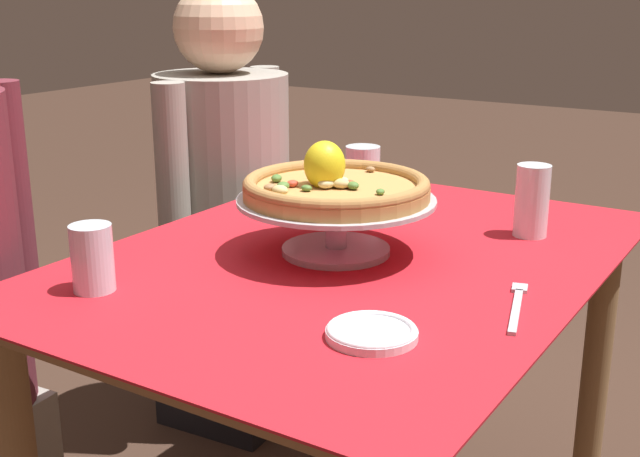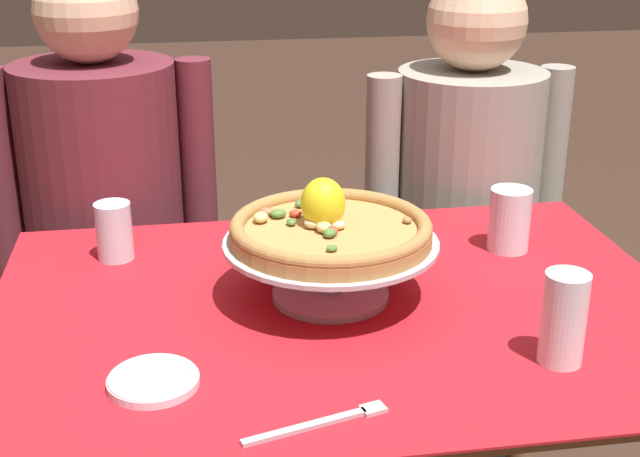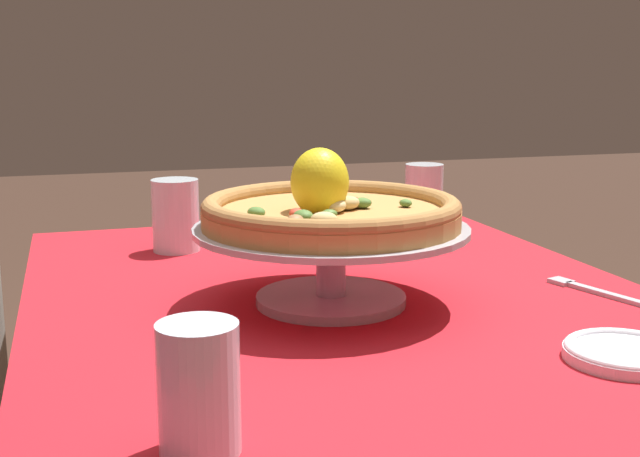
{
  "view_description": "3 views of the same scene",
  "coord_description": "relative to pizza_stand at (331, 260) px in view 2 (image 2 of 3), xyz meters",
  "views": [
    {
      "loc": [
        -1.21,
        -0.7,
        1.19
      ],
      "look_at": [
        -0.03,
        0.05,
        0.77
      ],
      "focal_mm": 45.92,
      "sensor_mm": 36.0,
      "label": 1
    },
    {
      "loc": [
        -0.24,
        -1.27,
        1.37
      ],
      "look_at": [
        -0.02,
        0.06,
        0.84
      ],
      "focal_mm": 49.16,
      "sensor_mm": 36.0,
      "label": 2
    },
    {
      "loc": [
        -0.99,
        0.34,
        1.03
      ],
      "look_at": [
        -0.05,
        0.06,
        0.83
      ],
      "focal_mm": 46.04,
      "sensor_mm": 36.0,
      "label": 3
    }
  ],
  "objects": [
    {
      "name": "water_glass_back_right",
      "position": [
        0.37,
        0.15,
        -0.02
      ],
      "size": [
        0.08,
        0.08,
        0.12
      ],
      "color": "silver",
      "rests_on": "dining_table"
    },
    {
      "name": "dinner_fork",
      "position": [
        -0.07,
        -0.36,
        -0.07
      ],
      "size": [
        0.2,
        0.07,
        0.01
      ],
      "color": "#B7B7C1",
      "rests_on": "dining_table"
    },
    {
      "name": "diner_right",
      "position": [
        0.44,
        0.61,
        -0.21
      ],
      "size": [
        0.5,
        0.37,
        1.2
      ],
      "color": "black",
      "rests_on": "ground"
    },
    {
      "name": "water_glass_front_right",
      "position": [
        0.29,
        -0.26,
        -0.01
      ],
      "size": [
        0.06,
        0.06,
        0.14
      ],
      "color": "white",
      "rests_on": "dining_table"
    },
    {
      "name": "diner_left",
      "position": [
        -0.41,
        0.62,
        -0.19
      ],
      "size": [
        0.51,
        0.38,
        1.23
      ],
      "color": "gray",
      "rests_on": "ground"
    },
    {
      "name": "pizza_stand",
      "position": [
        0.0,
        0.0,
        0.0
      ],
      "size": [
        0.35,
        0.35,
        0.1
      ],
      "color": "#B7B7C1",
      "rests_on": "dining_table"
    },
    {
      "name": "pizza",
      "position": [
        -0.0,
        0.0,
        0.06
      ],
      "size": [
        0.33,
        0.33,
        0.1
      ],
      "color": "#BC8447",
      "rests_on": "pizza_stand"
    },
    {
      "name": "dining_table",
      "position": [
        0.01,
        -0.03,
        -0.18
      ],
      "size": [
        1.14,
        0.83,
        0.72
      ],
      "color": "olive",
      "rests_on": "ground"
    },
    {
      "name": "water_glass_back_left",
      "position": [
        -0.36,
        0.23,
        -0.02
      ],
      "size": [
        0.07,
        0.07,
        0.11
      ],
      "color": "silver",
      "rests_on": "dining_table"
    },
    {
      "name": "side_plate",
      "position": [
        -0.29,
        -0.23,
        -0.06
      ],
      "size": [
        0.13,
        0.13,
        0.02
      ],
      "color": "white",
      "rests_on": "dining_table"
    }
  ]
}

